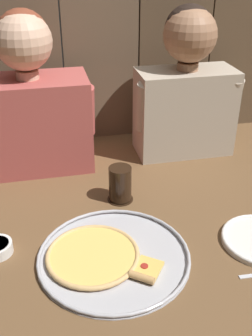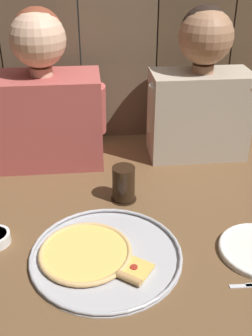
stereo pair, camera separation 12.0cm
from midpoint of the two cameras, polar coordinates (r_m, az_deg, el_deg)
name	(u,v)px [view 2 (the right image)]	position (r m, az deg, el deg)	size (l,w,h in m)	color
ground_plane	(140,236)	(1.22, 4.81, -9.69)	(3.20, 3.20, 0.00)	brown
pizza_tray	(99,254)	(1.14, -0.75, -12.23)	(0.43, 0.43, 0.03)	#B2B2B7
drinking_glass	(124,184)	(1.34, 2.21, -2.35)	(0.09, 0.09, 0.12)	black
diner_left	(44,98)	(1.53, -9.34, 9.68)	(0.45, 0.23, 0.58)	#AD4C47
diner_right	(201,88)	(1.60, 12.76, 10.95)	(0.42, 0.21, 0.58)	#B2A38E
wooden_backdrop_wall	(118,2)	(1.68, 1.08, 22.48)	(2.19, 0.03, 1.13)	brown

